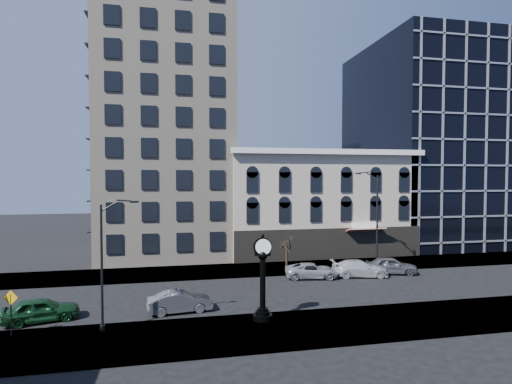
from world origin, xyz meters
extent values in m
plane|color=black|center=(0.00, 0.00, 0.00)|extent=(160.00, 160.00, 0.00)
cube|color=#9B998D|center=(0.00, 8.00, 0.06)|extent=(160.00, 6.00, 0.12)
cube|color=#9B998D|center=(0.00, -8.00, 0.06)|extent=(160.00, 6.00, 0.12)
cube|color=#BCAE97|center=(-6.00, 19.00, 19.00)|extent=(15.00, 15.00, 38.00)
cube|color=#BBAD9A|center=(12.00, 16.00, 6.00)|extent=(22.00, 10.00, 12.00)
cube|color=white|center=(12.00, 10.80, 12.20)|extent=(22.60, 0.80, 0.60)
cube|color=black|center=(12.00, 10.95, 1.80)|extent=(22.00, 0.30, 3.60)
cube|color=maroon|center=(16.00, 10.40, 3.40)|extent=(4.50, 1.18, 0.55)
cube|color=black|center=(32.00, 21.00, 14.00)|extent=(20.00, 20.00, 28.00)
cylinder|color=black|center=(0.35, -6.29, 0.29)|extent=(1.26, 1.26, 0.34)
cylinder|color=black|center=(0.35, -6.29, 0.58)|extent=(0.92, 0.92, 0.23)
cylinder|color=black|center=(0.35, -6.29, 0.78)|extent=(0.69, 0.69, 0.18)
cylinder|color=black|center=(0.35, -6.29, 2.52)|extent=(0.37, 0.37, 3.32)
sphere|color=black|center=(0.35, -6.29, 4.30)|extent=(0.64, 0.64, 0.64)
cube|color=black|center=(0.35, -6.29, 4.41)|extent=(1.06, 0.50, 0.29)
cylinder|color=black|center=(0.35, -6.29, 4.87)|extent=(1.24, 0.65, 1.19)
cylinder|color=white|center=(0.35, -6.49, 4.87)|extent=(0.98, 0.27, 1.01)
cylinder|color=white|center=(0.35, -6.10, 4.87)|extent=(0.98, 0.27, 1.01)
sphere|color=black|center=(0.35, -6.29, 5.56)|extent=(0.23, 0.23, 0.23)
cylinder|color=black|center=(-9.44, -6.27, 3.90)|extent=(0.14, 0.14, 7.56)
cylinder|color=black|center=(-9.44, -6.27, 0.30)|extent=(0.32, 0.32, 0.35)
cube|color=black|center=(-7.78, -6.09, 7.81)|extent=(0.50, 0.24, 0.12)
cylinder|color=black|center=(14.98, 6.00, 4.83)|extent=(0.18, 0.18, 9.43)
cylinder|color=black|center=(14.98, 6.00, 0.34)|extent=(0.39, 0.39, 0.44)
cube|color=black|center=(13.05, 6.80, 9.71)|extent=(0.65, 0.45, 0.15)
cylinder|color=#2D2216|center=(5.86, 7.46, 1.32)|extent=(0.22, 0.22, 2.41)
cylinder|color=black|center=(-14.48, -6.00, 1.35)|extent=(0.07, 0.07, 2.46)
cube|color=yellow|center=(-14.48, -6.00, 2.35)|extent=(0.85, 0.26, 0.87)
imported|color=#143F1E|center=(-13.65, -3.46, 0.77)|extent=(4.84, 2.93, 1.54)
imported|color=#595B60|center=(-4.86, -3.41, 0.72)|extent=(4.54, 2.04, 1.45)
imported|color=#A5A8AD|center=(7.22, 3.70, 0.69)|extent=(5.25, 3.08, 1.37)
imported|color=silver|center=(11.81, 3.36, 0.77)|extent=(5.57, 3.06, 1.53)
imported|color=#595B60|center=(15.29, 3.75, 0.81)|extent=(5.13, 3.20, 1.63)
camera|label=1|loc=(-5.13, -31.13, 9.25)|focal=28.00mm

